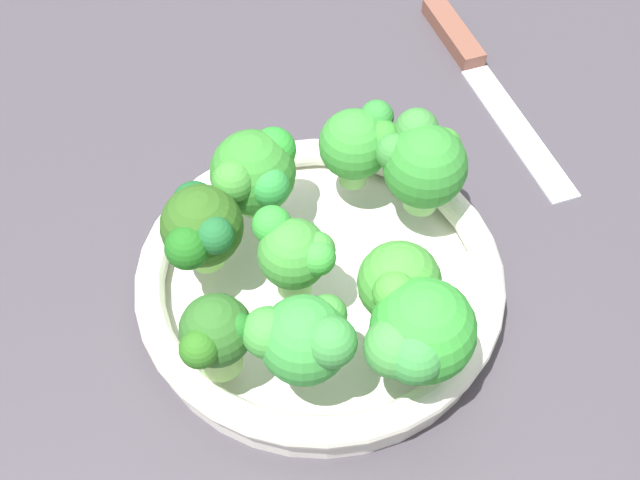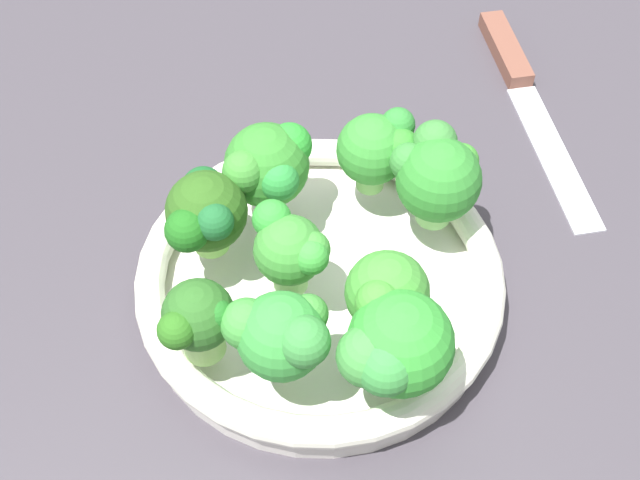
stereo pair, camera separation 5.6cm
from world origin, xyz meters
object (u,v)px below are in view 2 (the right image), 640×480
(broccoli_floret_6, at_px, (198,320))
(broccoli_floret_3, at_px, (378,149))
(broccoli_floret_4, at_px, (281,335))
(broccoli_floret_2, at_px, (437,175))
(broccoli_floret_0, at_px, (205,215))
(broccoli_floret_7, at_px, (393,349))
(bowl, at_px, (320,282))
(broccoli_floret_1, at_px, (387,297))
(broccoli_floret_8, at_px, (291,249))
(knife, at_px, (522,85))
(broccoli_floret_5, at_px, (268,166))

(broccoli_floret_6, bearing_deg, broccoli_floret_3, 47.03)
(broccoli_floret_4, bearing_deg, broccoli_floret_2, 47.18)
(broccoli_floret_0, height_order, broccoli_floret_7, broccoli_floret_7)
(broccoli_floret_7, bearing_deg, bowl, 110.58)
(broccoli_floret_2, relative_size, broccoli_floret_6, 1.12)
(broccoli_floret_1, relative_size, broccoli_floret_4, 1.01)
(bowl, relative_size, broccoli_floret_8, 4.10)
(broccoli_floret_1, height_order, knife, broccoli_floret_1)
(broccoli_floret_1, relative_size, broccoli_floret_2, 1.01)
(broccoli_floret_2, bearing_deg, knife, 56.74)
(broccoli_floret_2, xyz_separation_m, broccoli_floret_3, (-0.04, 0.03, -0.00))
(broccoli_floret_8, relative_size, knife, 0.24)
(bowl, bearing_deg, broccoli_floret_1, -57.24)
(broccoli_floret_0, bearing_deg, knife, 35.08)
(broccoli_floret_3, relative_size, broccoli_floret_4, 0.92)
(broccoli_floret_1, height_order, broccoli_floret_3, broccoli_floret_1)
(bowl, bearing_deg, broccoli_floret_3, 57.35)
(broccoli_floret_1, distance_m, knife, 0.33)
(broccoli_floret_5, bearing_deg, broccoli_floret_4, -88.58)
(broccoli_floret_4, xyz_separation_m, broccoli_floret_7, (0.07, -0.02, 0.00))
(broccoli_floret_2, relative_size, broccoli_floret_8, 1.11)
(broccoli_floret_0, bearing_deg, bowl, -15.13)
(bowl, distance_m, broccoli_floret_4, 0.11)
(broccoli_floret_2, relative_size, knife, 0.27)
(broccoli_floret_4, bearing_deg, broccoli_floret_8, 82.39)
(broccoli_floret_6, bearing_deg, broccoli_floret_5, 69.23)
(bowl, xyz_separation_m, broccoli_floret_2, (0.09, 0.04, 0.06))
(broccoli_floret_1, height_order, broccoli_floret_5, broccoli_floret_1)
(broccoli_floret_3, relative_size, broccoli_floret_5, 0.96)
(bowl, height_order, broccoli_floret_4, broccoli_floret_4)
(broccoli_floret_5, bearing_deg, broccoli_floret_0, -136.97)
(broccoli_floret_0, height_order, broccoli_floret_3, same)
(broccoli_floret_7, height_order, broccoli_floret_8, broccoli_floret_7)
(broccoli_floret_1, height_order, broccoli_floret_8, broccoli_floret_1)
(broccoli_floret_1, xyz_separation_m, broccoli_floret_3, (0.01, 0.13, -0.00))
(broccoli_floret_8, bearing_deg, broccoli_floret_3, 52.32)
(bowl, xyz_separation_m, broccoli_floret_3, (0.05, 0.07, 0.06))
(broccoli_floret_1, distance_m, broccoli_floret_2, 0.11)
(knife, bearing_deg, broccoli_floret_3, -137.03)
(broccoli_floret_2, height_order, broccoli_floret_6, broccoli_floret_2)
(broccoli_floret_4, height_order, broccoli_floret_7, broccoli_floret_7)
(broccoli_floret_8, bearing_deg, broccoli_floret_7, -56.03)
(broccoli_floret_1, distance_m, broccoli_floret_3, 0.13)
(broccoli_floret_0, height_order, knife, broccoli_floret_0)
(broccoli_floret_2, bearing_deg, broccoli_floret_3, 141.42)
(broccoli_floret_0, xyz_separation_m, broccoli_floret_2, (0.16, 0.02, 0.00))
(broccoli_floret_6, bearing_deg, broccoli_floret_8, 39.60)
(broccoli_floret_4, xyz_separation_m, broccoli_floret_5, (-0.00, 0.14, -0.00))
(broccoli_floret_3, relative_size, broccoli_floret_6, 1.03)
(broccoli_floret_4, height_order, broccoli_floret_5, broccoli_floret_4)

